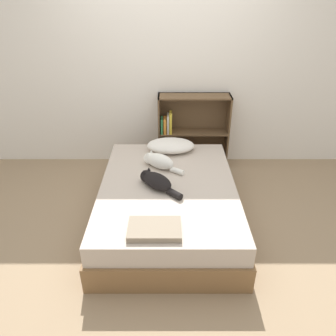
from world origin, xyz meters
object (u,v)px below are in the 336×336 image
(cat_light, at_px, (159,161))
(pillow, at_px, (171,146))
(cat_dark, at_px, (156,181))
(bed, at_px, (168,203))
(bookshelf, at_px, (191,130))

(cat_light, bearing_deg, pillow, -73.86)
(pillow, distance_m, cat_dark, 0.78)
(bed, bearing_deg, pillow, 87.55)
(cat_light, bearing_deg, cat_dark, 121.97)
(pillow, xyz_separation_m, bookshelf, (0.26, 0.53, -0.03))
(bed, height_order, pillow, pillow)
(cat_dark, bearing_deg, pillow, -56.34)
(pillow, height_order, bookshelf, bookshelf)
(cat_light, distance_m, cat_dark, 0.38)
(bookshelf, bearing_deg, pillow, -116.39)
(cat_light, relative_size, cat_dark, 1.02)
(cat_light, distance_m, bookshelf, 1.00)
(bed, bearing_deg, cat_dark, -157.51)
(bookshelf, bearing_deg, bed, -103.26)
(cat_dark, relative_size, bookshelf, 0.45)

